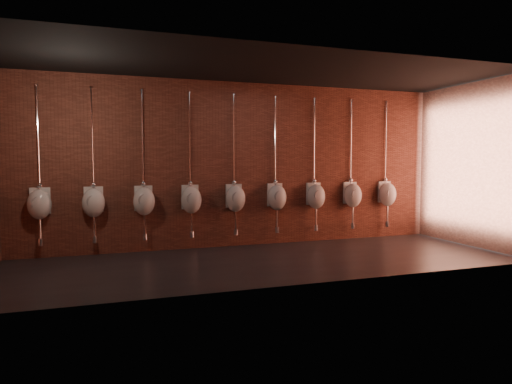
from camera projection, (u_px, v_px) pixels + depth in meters
ground at (269, 261)px, 7.65m from camera, size 8.50×8.50×0.00m
room_shell at (269, 141)px, 7.50m from camera, size 8.54×3.04×3.22m
urinal_0 at (39, 203)px, 7.69m from camera, size 0.43×0.38×2.72m
urinal_1 at (94, 202)px, 7.97m from camera, size 0.43×0.38×2.72m
urinal_2 at (144, 201)px, 8.25m from camera, size 0.43×0.38×2.72m
urinal_3 at (191, 199)px, 8.53m from camera, size 0.43×0.38×2.72m
urinal_4 at (235, 198)px, 8.81m from camera, size 0.43×0.38×2.72m
urinal_5 at (277, 197)px, 9.09m from camera, size 0.43×0.38×2.72m
urinal_6 at (316, 196)px, 9.36m from camera, size 0.43×0.38×2.72m
urinal_7 at (353, 195)px, 9.64m from camera, size 0.43×0.38×2.72m
urinal_8 at (387, 194)px, 9.92m from camera, size 0.43×0.38×2.72m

